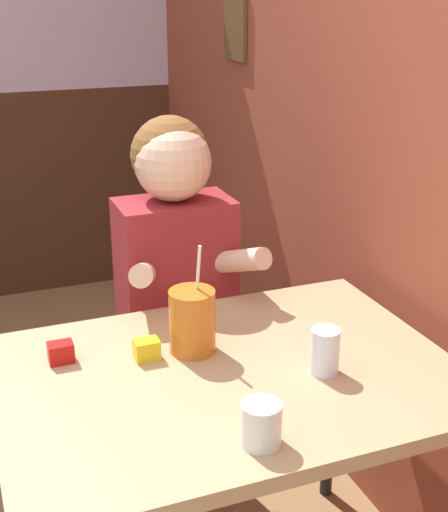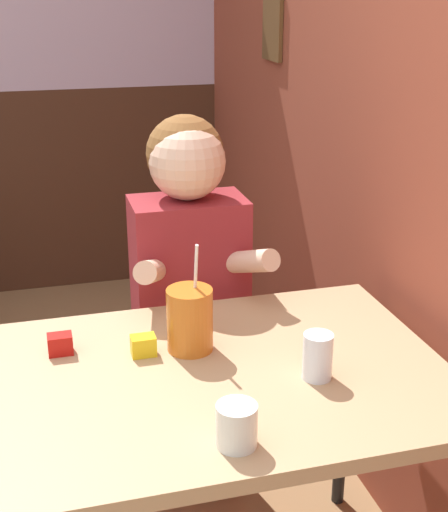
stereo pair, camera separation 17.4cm
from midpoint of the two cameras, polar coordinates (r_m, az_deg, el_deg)
brick_wall_right at (r=2.68m, az=3.21°, el=15.29°), size 0.08×4.79×2.70m
main_table at (r=1.73m, az=-2.60°, el=-11.23°), size 1.07×0.78×0.77m
person_seated at (r=2.21m, az=-6.08°, el=-3.95°), size 0.42×0.42×1.27m
cocktail_pitcher at (r=1.75m, az=-5.42°, el=-5.27°), size 0.11×0.11×0.28m
glass_near_pitcher at (r=1.66m, az=5.09°, el=-7.66°), size 0.07×0.07×0.11m
glass_center at (r=1.43m, az=-0.59°, el=-13.38°), size 0.08×0.08×0.09m
condiment_ketchup at (r=1.78m, az=-15.70°, el=-7.52°), size 0.06×0.04×0.05m
condiment_mustard at (r=1.75m, az=-9.07°, el=-7.48°), size 0.06×0.04×0.05m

